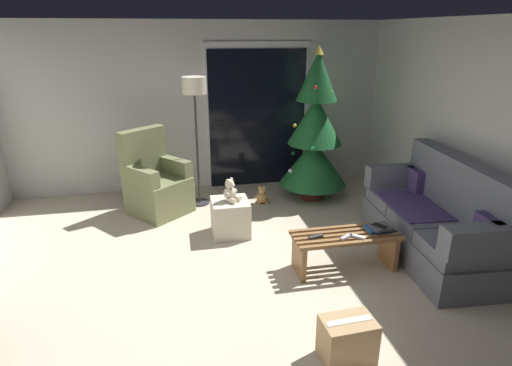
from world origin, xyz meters
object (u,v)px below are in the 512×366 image
(couch, at_px, (435,221))
(teddy_bear_honey_by_tree, at_px, (262,196))
(remote_graphite, at_px, (316,237))
(armchair, at_px, (156,184))
(coffee_table, at_px, (345,246))
(teddy_bear_cream, at_px, (230,192))
(remote_silver, at_px, (346,237))
(book_stack, at_px, (379,228))
(cell_phone, at_px, (380,226))
(cardboard_box_taped_mid_floor, at_px, (347,340))
(remote_white, at_px, (358,237))
(christmas_tree, at_px, (315,135))
(floor_lamp, at_px, (195,98))
(ottoman, at_px, (230,217))

(couch, distance_m, teddy_bear_honey_by_tree, 2.36)
(remote_graphite, distance_m, armchair, 2.49)
(coffee_table, relative_size, armchair, 0.97)
(teddy_bear_cream, relative_size, teddy_bear_honey_by_tree, 1.00)
(remote_silver, xyz_separation_m, armchair, (-1.90, 1.97, -0.01))
(book_stack, xyz_separation_m, armchair, (-2.30, 1.88, -0.03))
(teddy_bear_cream, bearing_deg, book_stack, -35.60)
(remote_silver, bearing_deg, remote_graphite, 47.44)
(cell_phone, xyz_separation_m, cardboard_box_taped_mid_floor, (-0.84, -1.20, -0.30))
(couch, relative_size, teddy_bear_cream, 6.97)
(cell_phone, xyz_separation_m, teddy_bear_honey_by_tree, (-0.83, 1.88, -0.35))
(remote_white, distance_m, remote_graphite, 0.42)
(christmas_tree, xyz_separation_m, floor_lamp, (-1.66, 0.10, 0.55))
(floor_lamp, relative_size, cardboard_box_taped_mid_floor, 4.37)
(armchair, xyz_separation_m, teddy_bear_cream, (0.89, -0.87, 0.16))
(remote_silver, bearing_deg, remote_white, -128.98)
(christmas_tree, relative_size, armchair, 1.92)
(armchair, bearing_deg, couch, -30.69)
(floor_lamp, bearing_deg, book_stack, -50.22)
(cardboard_box_taped_mid_floor, bearing_deg, couch, 40.14)
(remote_white, distance_m, teddy_bear_cream, 1.58)
(book_stack, distance_m, armchair, 2.97)
(coffee_table, height_order, cell_phone, cell_phone)
(remote_white, xyz_separation_m, christmas_tree, (0.23, 2.07, 0.54))
(remote_white, height_order, floor_lamp, floor_lamp)
(cell_phone, height_order, armchair, armchair)
(remote_silver, height_order, teddy_bear_cream, teddy_bear_cream)
(armchair, distance_m, teddy_bear_cream, 1.26)
(book_stack, height_order, cardboard_box_taped_mid_floor, book_stack)
(couch, xyz_separation_m, remote_silver, (-1.11, -0.18, 0.01))
(book_stack, relative_size, armchair, 0.23)
(teddy_bear_cream, bearing_deg, remote_graphite, -55.44)
(floor_lamp, height_order, teddy_bear_cream, floor_lamp)
(book_stack, bearing_deg, teddy_bear_honey_by_tree, 114.35)
(cell_phone, distance_m, teddy_bear_cream, 1.74)
(coffee_table, xyz_separation_m, remote_white, (0.08, -0.10, 0.15))
(armchair, xyz_separation_m, ottoman, (0.89, -0.87, -0.18))
(book_stack, relative_size, christmas_tree, 0.12)
(cell_phone, distance_m, teddy_bear_honey_by_tree, 2.08)
(couch, bearing_deg, cell_phone, -170.81)
(remote_white, bearing_deg, book_stack, 151.87)
(floor_lamp, distance_m, cardboard_box_taped_mid_floor, 3.64)
(christmas_tree, relative_size, teddy_bear_cream, 7.60)
(remote_graphite, bearing_deg, teddy_bear_honey_by_tree, -8.71)
(ottoman, bearing_deg, remote_silver, -47.36)
(coffee_table, distance_m, ottoman, 1.46)
(floor_lamp, bearing_deg, remote_silver, -58.51)
(coffee_table, relative_size, christmas_tree, 0.51)
(couch, height_order, remote_graphite, couch)
(couch, xyz_separation_m, remote_graphite, (-1.40, -0.12, 0.01))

